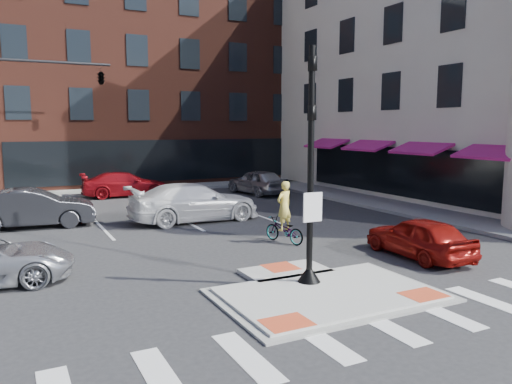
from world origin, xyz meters
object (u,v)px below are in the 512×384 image
red_sedan (419,237)px  bg_car_dark (33,208)px  cyclist (284,222)px  bg_car_silver (257,182)px  bg_car_red (125,184)px  white_pickup (195,202)px

red_sedan → bg_car_dark: bg_car_dark is taller
bg_car_dark → cyclist: cyclist is taller
bg_car_dark → cyclist: bearing=-126.0°
bg_car_dark → bg_car_silver: bg_car_dark is taller
bg_car_dark → cyclist: size_ratio=2.20×
red_sedan → bg_car_red: 18.86m
white_pickup → cyclist: size_ratio=2.59×
bg_car_red → cyclist: (2.48, -14.44, 0.02)m
red_sedan → white_pickup: size_ratio=0.67×
bg_car_red → cyclist: size_ratio=2.25×
bg_car_dark → red_sedan: bearing=-129.2°
white_pickup → red_sedan: bearing=-155.9°
white_pickup → bg_car_red: 9.19m
red_sedan → bg_car_red: (-5.30, 18.09, 0.07)m
bg_car_red → bg_car_dark: bearing=148.0°
white_pickup → bg_car_silver: 9.12m
red_sedan → cyclist: (-2.82, 3.65, 0.09)m
white_pickup → bg_car_dark: size_ratio=1.18×
red_sedan → bg_car_dark: (-10.65, 10.63, 0.15)m
bg_car_silver → bg_car_red: size_ratio=0.90×
bg_car_silver → bg_car_red: (-7.43, 2.62, -0.04)m
cyclist → bg_car_dark: bearing=-59.2°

